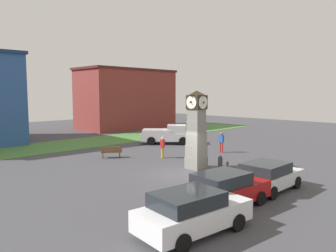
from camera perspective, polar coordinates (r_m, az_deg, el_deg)
The scene contains 14 objects.
ground_plane at distance 20.30m, azimuth 3.16°, elevation -8.43°, with size 85.53×85.53×0.00m, color #424247.
clock_tower at distance 21.48m, azimuth 4.97°, elevation -0.87°, with size 1.36×1.41×5.14m.
bollard_near_tower at distance 21.66m, azimuth 9.08°, elevation -6.31°, with size 0.29×0.29×0.93m.
bollard_mid_row at distance 20.48m, azimuth 10.21°, elevation -7.15°, with size 0.21×0.21×0.85m.
bollard_far_row at distance 19.19m, azimuth 13.27°, elevation -7.96°, with size 0.31×0.31×0.94m.
car_navy_sedan at distance 12.06m, azimuth 4.23°, elevation -14.61°, with size 4.48×2.37×1.55m.
car_near_tower at distance 14.77m, azimuth 9.88°, elevation -10.81°, with size 4.33×2.21×1.56m.
car_by_building at distance 17.72m, azimuth 16.95°, elevation -8.30°, with size 4.17×2.10×1.46m.
pickup_truck at distance 32.07m, azimuth -0.04°, elevation -1.46°, with size 4.89×5.03×1.85m.
bench at distance 25.59m, azimuth -9.84°, elevation -4.32°, with size 1.62×1.33×0.90m.
pedestrian_near_bench at distance 27.78m, azimuth 9.26°, elevation -2.55°, with size 0.26×0.41×1.72m.
pedestrian_crossing_lot at distance 25.10m, azimuth -0.95°, elevation -3.49°, with size 0.46×0.38×1.64m.
storefront_low_left at distance 46.84m, azimuth -7.21°, elevation 4.74°, with size 13.69×6.70×8.27m.
grass_verge_far at distance 33.67m, azimuth -14.65°, elevation -2.86°, with size 51.32×6.39×0.04m, color #477A38.
Camera 1 is at (-14.63, -13.15, 5.00)m, focal length 35.00 mm.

